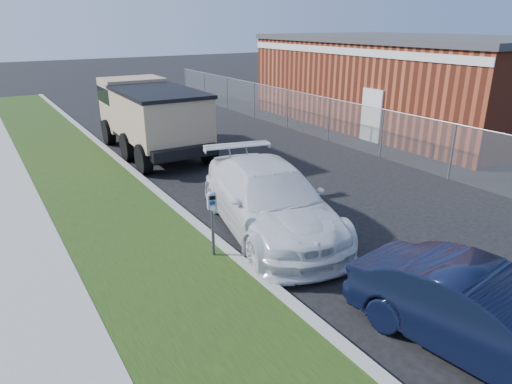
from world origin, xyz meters
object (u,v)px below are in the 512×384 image
white_wagon (268,199)px  navy_sedan (483,317)px  parking_meter (212,210)px  dump_truck (150,114)px

white_wagon → navy_sedan: (0.26, -5.46, -0.12)m
parking_meter → white_wagon: 1.97m
dump_truck → navy_sedan: bearing=-88.3°
navy_sedan → dump_truck: dump_truck is taller
white_wagon → dump_truck: (0.15, 8.53, 0.67)m
parking_meter → dump_truck: bearing=92.4°
white_wagon → navy_sedan: white_wagon is taller
parking_meter → navy_sedan: size_ratio=0.34×
parking_meter → navy_sedan: parking_meter is taller
navy_sedan → dump_truck: size_ratio=0.61×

